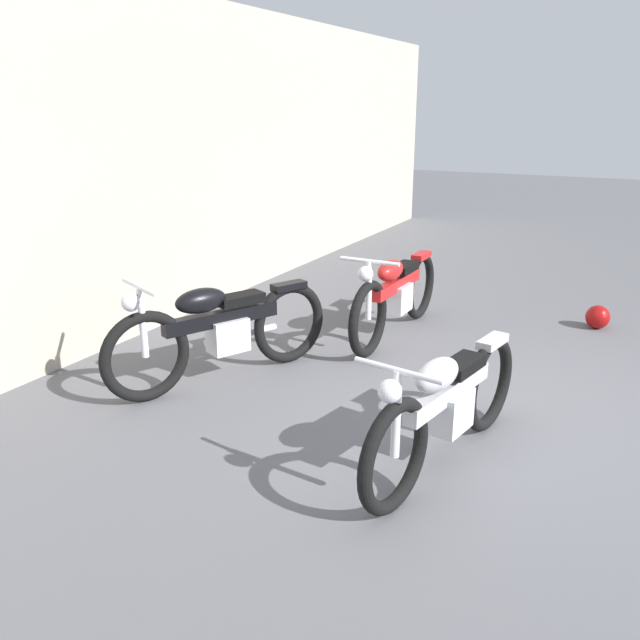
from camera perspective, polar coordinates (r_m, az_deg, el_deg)
name	(u,v)px	position (r m, az deg, el deg)	size (l,w,h in m)	color
ground_plane	(514,423)	(5.43, 16.36, -8.52)	(40.00, 40.00, 0.00)	#56565B
building_wall	(92,170)	(6.95, -19.02, 12.08)	(18.00, 0.30, 3.52)	#B2A893
helmet	(598,317)	(7.94, 22.77, 0.24)	(0.26, 0.26, 0.26)	maroon
motorcycle_red	(396,294)	(7.02, 6.52, 2.27)	(2.18, 0.61, 0.98)	black
motorcycle_black	(220,329)	(5.89, -8.58, -0.80)	(2.06, 1.12, 1.00)	black
motorcycle_silver	(446,405)	(4.54, 10.81, -7.22)	(2.07, 0.65, 0.93)	black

